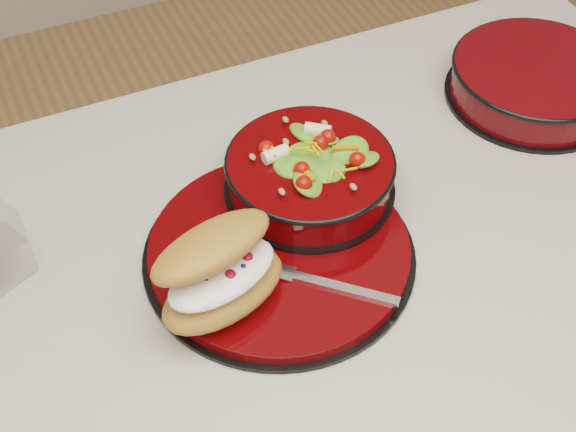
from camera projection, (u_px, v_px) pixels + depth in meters
name	position (u px, v px, depth m)	size (l,w,h in m)	color
dinner_plate	(280.00, 251.00, 0.90)	(0.31, 0.31, 0.02)	black
salad_bowl	(310.00, 170.00, 0.93)	(0.20, 0.20, 0.09)	black
croissant	(220.00, 272.00, 0.82)	(0.16, 0.13, 0.09)	#B46D37
fork	(324.00, 283.00, 0.86)	(0.12, 0.12, 0.00)	silver
extra_bowl	(535.00, 80.00, 1.09)	(0.24, 0.24, 0.05)	black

